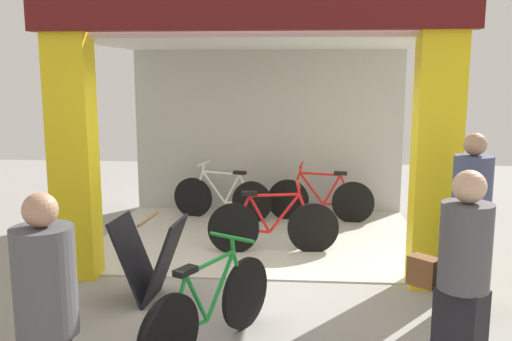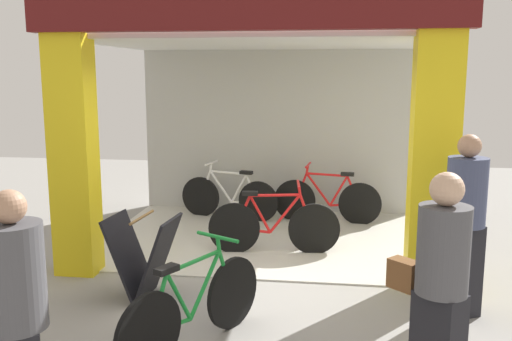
% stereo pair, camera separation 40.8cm
% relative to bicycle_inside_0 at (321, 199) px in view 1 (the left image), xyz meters
% --- Properties ---
extents(ground_plane, '(17.12, 17.12, 0.00)m').
position_rel_bicycle_inside_0_xyz_m(ground_plane, '(-0.90, -2.68, -0.38)').
color(ground_plane, gray).
rests_on(ground_plane, ground).
extents(shop_facade, '(4.76, 3.71, 3.67)m').
position_rel_bicycle_inside_0_xyz_m(shop_facade, '(-0.90, -1.11, 1.54)').
color(shop_facade, beige).
rests_on(shop_facade, ground).
extents(bicycle_inside_0, '(1.71, 0.47, 0.94)m').
position_rel_bicycle_inside_0_xyz_m(bicycle_inside_0, '(0.00, 0.00, 0.00)').
color(bicycle_inside_0, black).
rests_on(bicycle_inside_0, ground).
extents(bicycle_inside_1, '(1.74, 0.48, 0.96)m').
position_rel_bicycle_inside_0_xyz_m(bicycle_inside_1, '(-0.69, -1.67, 0.01)').
color(bicycle_inside_1, black).
rests_on(bicycle_inside_1, ground).
extents(bicycle_inside_2, '(1.67, 0.51, 0.93)m').
position_rel_bicycle_inside_0_xyz_m(bicycle_inside_2, '(-1.60, 0.01, -0.00)').
color(bicycle_inside_2, black).
rests_on(bicycle_inside_2, ground).
extents(bicycle_parked_0, '(0.89, 1.53, 0.95)m').
position_rel_bicycle_inside_0_xyz_m(bicycle_parked_0, '(-1.10, -4.36, 0.00)').
color(bicycle_parked_0, black).
rests_on(bicycle_parked_0, ground).
extents(sandwich_board_sign, '(0.75, 0.63, 0.91)m').
position_rel_bicycle_inside_0_xyz_m(sandwich_board_sign, '(-1.91, -3.32, 0.07)').
color(sandwich_board_sign, black).
rests_on(sandwich_board_sign, ground).
extents(pedestrian_0, '(0.51, 0.51, 1.81)m').
position_rel_bicycle_inside_0_xyz_m(pedestrian_0, '(1.35, -3.32, 0.57)').
color(pedestrian_0, black).
rests_on(pedestrian_0, ground).
extents(pedestrian_2, '(0.62, 0.61, 1.71)m').
position_rel_bicycle_inside_0_xyz_m(pedestrian_2, '(0.84, -4.87, 0.52)').
color(pedestrian_2, black).
rests_on(pedestrian_2, ground).
extents(pedestrian_3, '(0.51, 0.51, 1.69)m').
position_rel_bicycle_inside_0_xyz_m(pedestrian_3, '(-1.87, -5.76, 0.50)').
color(pedestrian_3, black).
rests_on(pedestrian_3, ground).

